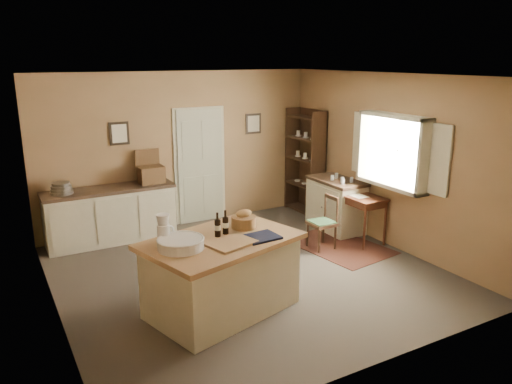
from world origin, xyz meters
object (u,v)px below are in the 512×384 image
shelving_unit (307,162)px  right_cabinet (336,204)px  desk_chair (322,223)px  work_island (221,273)px  writing_desk (360,202)px  sideboard (111,213)px

shelving_unit → right_cabinet: bearing=-97.7°
shelving_unit → desk_chair: bearing=-117.5°
work_island → writing_desk: bearing=3.7°
work_island → desk_chair: work_island is taller
sideboard → right_cabinet: bearing=-20.5°
desk_chair → shelving_unit: bearing=63.0°
desk_chair → right_cabinet: (0.74, 0.60, 0.05)m
sideboard → right_cabinet: (3.54, -1.32, -0.02)m
right_cabinet → work_island: bearing=-151.1°
work_island → writing_desk: (2.98, 1.03, 0.18)m
sideboard → writing_desk: 4.04m
sideboard → shelving_unit: 3.73m
writing_desk → right_cabinet: right_cabinet is taller
work_island → sideboard: 3.02m
writing_desk → shelving_unit: (0.15, 1.74, 0.33)m
right_cabinet → writing_desk: bearing=-90.0°
desk_chair → shelving_unit: size_ratio=0.41×
writing_desk → desk_chair: size_ratio=1.01×
work_island → desk_chair: 2.47m
work_island → shelving_unit: bearing=26.1°
work_island → writing_desk: 3.16m
writing_desk → right_cabinet: 0.65m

